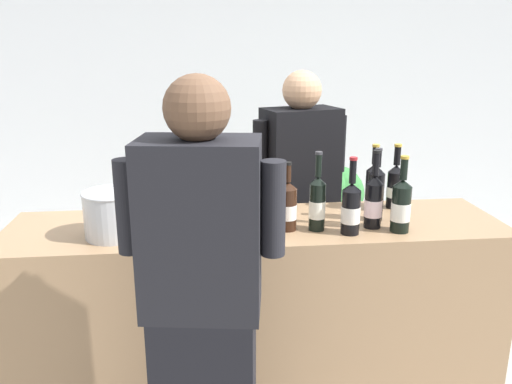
# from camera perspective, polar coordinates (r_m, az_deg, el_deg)

# --- Properties ---
(wall_back) EXTENTS (8.00, 0.10, 2.80)m
(wall_back) POSITION_cam_1_polar(r_m,az_deg,el_deg) (4.81, -3.30, 11.91)
(wall_back) COLOR silver
(wall_back) RESTS_ON ground_plane
(counter) EXTENTS (2.24, 0.57, 0.96)m
(counter) POSITION_cam_1_polar(r_m,az_deg,el_deg) (2.54, 0.11, -13.81)
(counter) COLOR #9E7A56
(counter) RESTS_ON ground_plane
(wine_bottle_0) EXTENTS (0.08, 0.08, 0.35)m
(wine_bottle_0) POSITION_cam_1_polar(r_m,az_deg,el_deg) (2.32, 12.85, -1.00)
(wine_bottle_0) COLOR black
(wine_bottle_0) RESTS_ON counter
(wine_bottle_1) EXTENTS (0.08, 0.08, 0.32)m
(wine_bottle_1) POSITION_cam_1_polar(r_m,az_deg,el_deg) (2.58, 12.84, 0.62)
(wine_bottle_1) COLOR black
(wine_bottle_1) RESTS_ON counter
(wine_bottle_2) EXTENTS (0.07, 0.07, 0.35)m
(wine_bottle_2) POSITION_cam_1_polar(r_m,az_deg,el_deg) (2.25, 6.78, -1.22)
(wine_bottle_2) COLOR black
(wine_bottle_2) RESTS_ON counter
(wine_bottle_3) EXTENTS (0.08, 0.08, 0.30)m
(wine_bottle_3) POSITION_cam_1_polar(r_m,az_deg,el_deg) (2.24, 3.49, -1.55)
(wine_bottle_3) COLOR black
(wine_bottle_3) RESTS_ON counter
(wine_bottle_4) EXTENTS (0.08, 0.08, 0.33)m
(wine_bottle_4) POSITION_cam_1_polar(r_m,az_deg,el_deg) (2.23, 10.43, -1.76)
(wine_bottle_4) COLOR black
(wine_bottle_4) RESTS_ON counter
(wine_bottle_5) EXTENTS (0.07, 0.07, 0.31)m
(wine_bottle_5) POSITION_cam_1_polar(r_m,az_deg,el_deg) (2.14, -3.34, -2.00)
(wine_bottle_5) COLOR black
(wine_bottle_5) RESTS_ON counter
(wine_bottle_6) EXTENTS (0.08, 0.08, 0.33)m
(wine_bottle_6) POSITION_cam_1_polar(r_m,az_deg,el_deg) (2.30, 15.73, -1.44)
(wine_bottle_6) COLOR black
(wine_bottle_6) RESTS_ON counter
(wine_bottle_7) EXTENTS (0.07, 0.07, 0.34)m
(wine_bottle_7) POSITION_cam_1_polar(r_m,az_deg,el_deg) (2.41, 13.17, -0.00)
(wine_bottle_7) COLOR black
(wine_bottle_7) RESTS_ON counter
(wine_bottle_8) EXTENTS (0.08, 0.08, 0.32)m
(wine_bottle_8) POSITION_cam_1_polar(r_m,az_deg,el_deg) (2.63, 15.11, 0.71)
(wine_bottle_8) COLOR black
(wine_bottle_8) RESTS_ON counter
(wine_bottle_9) EXTENTS (0.07, 0.07, 0.33)m
(wine_bottle_9) POSITION_cam_1_polar(r_m,az_deg,el_deg) (2.38, -1.44, -0.35)
(wine_bottle_9) COLOR black
(wine_bottle_9) RESTS_ON counter
(wine_glass) EXTENTS (0.07, 0.07, 0.20)m
(wine_glass) POSITION_cam_1_polar(r_m,az_deg,el_deg) (2.24, -0.92, -0.82)
(wine_glass) COLOR silver
(wine_glass) RESTS_ON counter
(ice_bucket) EXTENTS (0.24, 0.24, 0.20)m
(ice_bucket) POSITION_cam_1_polar(r_m,az_deg,el_deg) (2.24, -15.57, -2.33)
(ice_bucket) COLOR silver
(ice_bucket) RESTS_ON counter
(person_server) EXTENTS (0.55, 0.34, 1.61)m
(person_server) POSITION_cam_1_polar(r_m,az_deg,el_deg) (2.99, 4.76, -2.70)
(person_server) COLOR black
(person_server) RESTS_ON ground_plane
(person_guest) EXTENTS (0.54, 0.29, 1.67)m
(person_guest) POSITION_cam_1_polar(r_m,az_deg,el_deg) (1.82, -5.78, -14.69)
(person_guest) COLOR black
(person_guest) RESTS_ON ground_plane
(potted_shrub) EXTENTS (0.58, 0.58, 1.05)m
(potted_shrub) POSITION_cam_1_polar(r_m,az_deg,el_deg) (3.45, 7.23, -1.76)
(potted_shrub) COLOR brown
(potted_shrub) RESTS_ON ground_plane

